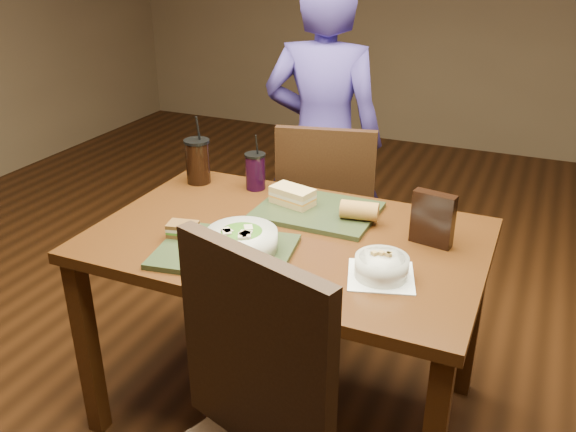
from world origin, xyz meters
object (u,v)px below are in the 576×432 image
at_px(diner, 323,142).
at_px(soup_bowl, 382,266).
at_px(tray_far, 317,211).
at_px(baguette_far, 359,210).
at_px(salad_bowl, 242,239).
at_px(chip_bag, 433,219).
at_px(dining_table, 288,258).
at_px(chair_far, 332,215).
at_px(tray_near, 225,251).
at_px(sandwich_far, 293,196).
at_px(baguette_near, 248,269).
at_px(cup_cola, 198,161).
at_px(cup_berry, 255,171).
at_px(sandwich_near, 183,229).

bearing_deg(diner, soup_bowl, 110.88).
relative_size(tray_far, baguette_far, 3.21).
relative_size(salad_bowl, chip_bag, 1.25).
xyz_separation_m(dining_table, chair_far, (-0.07, 0.65, -0.13)).
xyz_separation_m(diner, salad_bowl, (0.14, -1.10, 0.03)).
height_order(tray_near, sandwich_far, sandwich_far).
bearing_deg(sandwich_far, baguette_far, -6.41).
relative_size(tray_far, baguette_near, 3.46).
distance_m(salad_bowl, cup_cola, 0.66).
height_order(salad_bowl, baguette_near, salad_bowl).
bearing_deg(cup_cola, diner, 63.41).
bearing_deg(baguette_near, cup_berry, 114.77).
relative_size(sandwich_near, cup_cola, 0.39).
xyz_separation_m(chair_far, salad_bowl, (-0.00, -0.84, 0.27)).
height_order(tray_near, baguette_far, baguette_far).
xyz_separation_m(dining_table, sandwich_far, (-0.07, 0.21, 0.14)).
xyz_separation_m(salad_bowl, sandwich_far, (0.00, 0.40, -0.01)).
bearing_deg(cup_berry, sandwich_near, -91.79).
distance_m(tray_far, baguette_far, 0.17).
relative_size(soup_bowl, chip_bag, 1.34).
bearing_deg(sandwich_far, diner, 101.65).
relative_size(dining_table, cup_cola, 4.67).
height_order(sandwich_far, baguette_far, baguette_far).
bearing_deg(cup_cola, sandwich_near, -64.30).
bearing_deg(tray_far, cup_cola, 170.63).
bearing_deg(chair_far, chip_bag, -44.87).
bearing_deg(diner, chair_far, 111.16).
relative_size(diner, baguette_far, 11.88).
xyz_separation_m(diner, chip_bag, (0.67, -0.78, 0.06)).
xyz_separation_m(chair_far, diner, (-0.14, 0.26, 0.24)).
relative_size(baguette_near, baguette_far, 0.93).
height_order(tray_far, baguette_near, baguette_near).
xyz_separation_m(dining_table, soup_bowl, (0.36, -0.14, 0.13)).
xyz_separation_m(dining_table, sandwich_near, (-0.30, -0.18, 0.13)).
distance_m(chair_far, salad_bowl, 0.88).
bearing_deg(chip_bag, salad_bowl, -139.09).
distance_m(chair_far, diner, 0.38).
xyz_separation_m(salad_bowl, sandwich_near, (-0.22, 0.01, -0.01)).
relative_size(baguette_near, cup_berry, 0.54).
xyz_separation_m(diner, soup_bowl, (0.58, -1.05, 0.01)).
bearing_deg(chip_bag, tray_far, -179.95).
distance_m(diner, baguette_far, 0.84).
bearing_deg(chip_bag, chair_far, 145.32).
distance_m(chair_far, tray_near, 0.89).
height_order(chair_far, chip_bag, chair_far).
distance_m(chair_far, soup_bowl, 0.94).
height_order(tray_near, sandwich_near, sandwich_near).
height_order(chair_far, sandwich_far, chair_far).
relative_size(salad_bowl, cup_cola, 0.80).
bearing_deg(tray_near, sandwich_far, 82.47).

